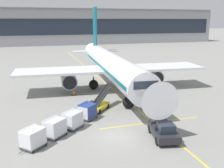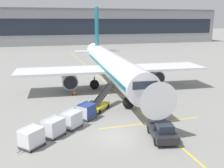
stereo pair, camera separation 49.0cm
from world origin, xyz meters
name	(u,v)px [view 1 (the left image)]	position (x,y,z in m)	size (l,w,h in m)	color
ground_plane	(118,137)	(0.00, 0.00, 0.00)	(600.00, 600.00, 0.00)	gray
parked_airplane	(112,66)	(4.80, 17.66, 3.90)	(30.98, 40.78, 13.97)	white
belt_loader	(99,103)	(0.33, 8.42, 0.84)	(4.54, 4.83, 2.82)	gold
baggage_cart_lead	(87,111)	(-1.90, 5.61, 1.00)	(2.55, 2.54, 1.91)	#515156
baggage_cart_second	(72,119)	(-3.94, 3.50, 1.00)	(2.55, 2.54, 1.91)	#515156
baggage_cart_third	(54,127)	(-5.92, 1.94, 1.00)	(2.55, 2.54, 1.91)	#515156
baggage_cart_fourth	(32,137)	(-8.01, 0.14, 1.00)	(2.55, 2.54, 1.91)	#515156
pushback_tug	(163,130)	(4.11, -1.65, 0.83)	(2.92, 4.73, 1.83)	#232328
ground_crew_by_loader	(80,112)	(-2.74, 5.44, 1.00)	(0.47, 0.42, 1.74)	#514C42
ground_crew_by_carts	(93,109)	(-1.06, 6.00, 1.00)	(0.53, 0.37, 1.74)	#333847
safety_cone_engine_keepout	(74,93)	(-1.76, 16.11, 0.39)	(0.71, 0.71, 0.80)	black
apron_guidance_line_lead_in	(114,90)	(4.99, 16.96, 0.00)	(0.20, 110.00, 0.01)	yellow
apron_guidance_line_stop_bar	(151,123)	(4.75, 2.34, 0.00)	(12.00, 0.20, 0.01)	yellow
terminal_building	(70,27)	(11.36, 109.42, 8.24)	(146.72, 22.30, 16.59)	#939399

